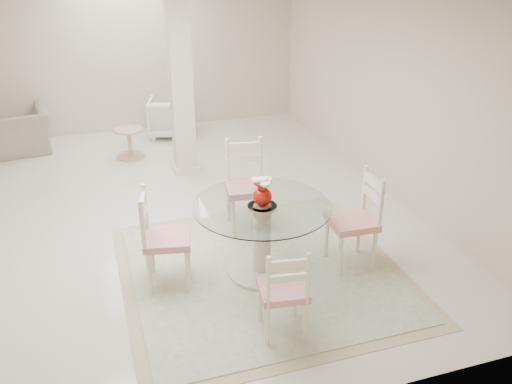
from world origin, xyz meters
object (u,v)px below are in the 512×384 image
object	(u,v)px
dining_chair_east	(359,213)
armchair_white	(170,117)
dining_chair_north	(246,179)
recliner_taupe	(13,132)
side_table	(130,144)
dining_chair_west	(159,232)
dining_table	(262,239)
red_vase	(262,192)
dining_chair_south	(284,287)
column	(181,82)

from	to	relation	value
dining_chair_east	armchair_white	size ratio (longest dim) A/B	1.58
dining_chair_north	recliner_taupe	xyz separation A→B (m)	(-2.84, 3.53, -0.27)
recliner_taupe	side_table	distance (m)	1.93
dining_chair_west	dining_chair_north	bearing A→B (deg)	-41.26
dining_table	red_vase	distance (m)	0.54
dining_chair_north	dining_chair_west	xyz separation A→B (m)	(-1.15, -0.87, -0.04)
dining_table	dining_chair_east	bearing A→B (deg)	-7.45
dining_chair_south	recliner_taupe	distance (m)	6.12
side_table	dining_chair_south	bearing A→B (deg)	-80.34
dining_chair_north	armchair_white	world-z (taller)	dining_chair_north
column	dining_chair_south	xyz separation A→B (m)	(0.08, -3.97, -0.82)
armchair_white	red_vase	bearing A→B (deg)	107.75
red_vase	recliner_taupe	world-z (taller)	red_vase
red_vase	dining_chair_north	world-z (taller)	dining_chair_north
dining_chair_east	side_table	distance (m)	4.38
recliner_taupe	dining_chair_east	bearing A→B (deg)	121.42
dining_chair_south	side_table	distance (m)	4.85
red_vase	dining_chair_north	xyz separation A→B (m)	(0.14, 1.02, -0.31)
dining_table	dining_chair_east	distance (m)	1.04
red_vase	armchair_white	world-z (taller)	red_vase
column	dining_table	world-z (taller)	column
dining_chair_east	dining_chair_north	world-z (taller)	dining_chair_north
column	dining_chair_west	size ratio (longest dim) A/B	2.39
side_table	dining_table	bearing A→B (deg)	-75.85
dining_chair_west	recliner_taupe	world-z (taller)	dining_chair_west
column	dining_chair_east	world-z (taller)	column
recliner_taupe	side_table	world-z (taller)	recliner_taupe
dining_table	red_vase	size ratio (longest dim) A/B	4.68
side_table	red_vase	bearing A→B (deg)	-75.83
red_vase	side_table	distance (m)	3.95
column	dining_chair_south	bearing A→B (deg)	-88.82
side_table	dining_chair_west	bearing A→B (deg)	-91.00
red_vase	recliner_taupe	xyz separation A→B (m)	(-2.71, 4.55, -0.59)
dining_chair_east	armchair_white	distance (m)	4.91
dining_chair_west	dining_chair_south	distance (m)	1.45
red_vase	dining_chair_west	world-z (taller)	dining_chair_west
recliner_taupe	dining_chair_south	bearing A→B (deg)	107.75
dining_chair_west	red_vase	bearing A→B (deg)	-86.55
side_table	recliner_taupe	bearing A→B (deg)	155.88
red_vase	recliner_taupe	size ratio (longest dim) A/B	0.27
dining_chair_west	armchair_white	bearing A→B (deg)	0.66
column	dining_table	size ratio (longest dim) A/B	1.95
red_vase	armchair_white	xyz separation A→B (m)	(-0.15, 4.63, -0.61)
dining_chair_east	recliner_taupe	world-z (taller)	dining_chair_east
dining_chair_north	dining_chair_west	world-z (taller)	dining_chair_north
column	recliner_taupe	world-z (taller)	column
dining_chair_west	recliner_taupe	size ratio (longest dim) A/B	1.02
dining_table	dining_chair_north	distance (m)	1.05
column	side_table	xyz separation A→B (m)	(-0.73, 0.80, -1.13)
column	dining_chair_north	bearing A→B (deg)	-79.56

